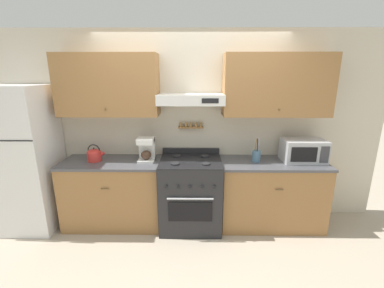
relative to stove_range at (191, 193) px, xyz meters
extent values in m
plane|color=#B2A38E|center=(0.00, -0.27, -0.47)|extent=(16.00, 16.00, 0.00)
cube|color=beige|center=(0.00, 0.38, 0.81)|extent=(5.20, 0.08, 2.55)
cube|color=olive|center=(-1.04, 0.17, 1.39)|extent=(1.26, 0.33, 0.76)
sphere|color=brown|center=(-1.04, 0.00, 1.11)|extent=(0.02, 0.02, 0.02)
cube|color=olive|center=(1.07, 0.17, 1.39)|extent=(1.33, 0.33, 0.76)
sphere|color=brown|center=(1.07, 0.00, 1.11)|extent=(0.02, 0.02, 0.02)
cube|color=silver|center=(0.00, 0.15, 1.22)|extent=(0.84, 0.37, 0.13)
cube|color=black|center=(0.23, -0.04, 1.22)|extent=(0.20, 0.01, 0.06)
cube|color=olive|center=(0.00, 0.30, 0.83)|extent=(0.34, 0.07, 0.02)
cylinder|color=olive|center=(-0.14, 0.30, 0.87)|extent=(0.03, 0.03, 0.06)
cylinder|color=olive|center=(-0.07, 0.30, 0.87)|extent=(0.03, 0.03, 0.06)
cylinder|color=olive|center=(0.00, 0.30, 0.87)|extent=(0.03, 0.03, 0.06)
cylinder|color=olive|center=(0.07, 0.30, 0.87)|extent=(0.03, 0.03, 0.06)
cylinder|color=olive|center=(0.14, 0.30, 0.87)|extent=(0.03, 0.03, 0.06)
cube|color=olive|center=(-1.04, 0.04, -0.03)|extent=(1.26, 0.59, 0.86)
cube|color=#4C4C51|center=(-1.04, 0.04, 0.41)|extent=(1.28, 0.61, 0.03)
cylinder|color=brown|center=(-1.04, -0.26, 0.18)|extent=(0.10, 0.01, 0.01)
cube|color=olive|center=(1.07, 0.04, -0.03)|extent=(1.33, 0.59, 0.86)
cube|color=#4C4C51|center=(1.07, 0.04, 0.41)|extent=(1.35, 0.61, 0.03)
cylinder|color=brown|center=(1.07, -0.26, 0.18)|extent=(0.10, 0.01, 0.01)
cube|color=#232326|center=(0.00, 0.00, -0.01)|extent=(0.79, 0.66, 0.92)
cube|color=black|center=(0.00, -0.33, -0.08)|extent=(0.53, 0.01, 0.26)
cylinder|color=#ADAFB5|center=(0.00, -0.36, 0.10)|extent=(0.55, 0.02, 0.02)
cube|color=black|center=(0.00, 0.00, 0.46)|extent=(0.79, 0.66, 0.01)
cylinder|color=#232326|center=(-0.19, -0.16, 0.47)|extent=(0.11, 0.11, 0.02)
cylinder|color=#232326|center=(0.19, -0.16, 0.47)|extent=(0.11, 0.11, 0.02)
cylinder|color=#232326|center=(-0.19, 0.16, 0.47)|extent=(0.11, 0.11, 0.02)
cylinder|color=#232326|center=(0.19, 0.16, 0.47)|extent=(0.11, 0.11, 0.02)
cylinder|color=black|center=(-0.28, -0.34, 0.25)|extent=(0.03, 0.02, 0.03)
cylinder|color=black|center=(-0.14, -0.34, 0.25)|extent=(0.03, 0.02, 0.03)
cylinder|color=black|center=(0.00, -0.34, 0.25)|extent=(0.03, 0.02, 0.03)
cylinder|color=black|center=(0.14, -0.34, 0.25)|extent=(0.03, 0.02, 0.03)
cylinder|color=black|center=(0.28, -0.34, 0.25)|extent=(0.03, 0.02, 0.03)
cube|color=#232326|center=(0.00, 0.31, 0.50)|extent=(0.79, 0.04, 0.07)
cube|color=white|center=(-2.13, -0.01, 0.47)|extent=(0.74, 0.67, 1.87)
cube|color=black|center=(-2.13, -0.35, 0.80)|extent=(0.74, 0.01, 0.01)
cylinder|color=red|center=(-1.25, 0.05, 0.49)|extent=(0.18, 0.18, 0.12)
ellipsoid|color=red|center=(-1.25, 0.05, 0.55)|extent=(0.17, 0.17, 0.07)
sphere|color=black|center=(-1.25, 0.05, 0.60)|extent=(0.02, 0.02, 0.02)
cylinder|color=red|center=(-1.17, 0.05, 0.51)|extent=(0.11, 0.04, 0.09)
torus|color=black|center=(-1.25, 0.05, 0.57)|extent=(0.16, 0.01, 0.16)
cube|color=white|center=(-0.57, 0.05, 0.44)|extent=(0.21, 0.22, 0.03)
cube|color=white|center=(-0.57, 0.12, 0.58)|extent=(0.21, 0.08, 0.31)
cube|color=white|center=(-0.57, 0.04, 0.70)|extent=(0.21, 0.18, 0.07)
ellipsoid|color=#4C3323|center=(-0.57, 0.03, 0.52)|extent=(0.13, 0.13, 0.12)
cube|color=#ADAFB5|center=(1.45, 0.07, 0.57)|extent=(0.52, 0.35, 0.29)
cube|color=black|center=(1.39, -0.11, 0.57)|extent=(0.31, 0.01, 0.19)
cube|color=#38383D|center=(1.64, -0.11, 0.57)|extent=(0.10, 0.01, 0.21)
cylinder|color=slate|center=(0.85, 0.05, 0.50)|extent=(0.11, 0.11, 0.15)
cylinder|color=olive|center=(0.83, 0.05, 0.65)|extent=(0.01, 0.05, 0.16)
cylinder|color=#28282B|center=(0.85, 0.05, 0.65)|extent=(0.01, 0.04, 0.16)
cylinder|color=#B2B2B7|center=(0.87, 0.06, 0.65)|extent=(0.01, 0.03, 0.16)
camera|label=1|loc=(0.05, -3.10, 1.52)|focal=24.00mm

